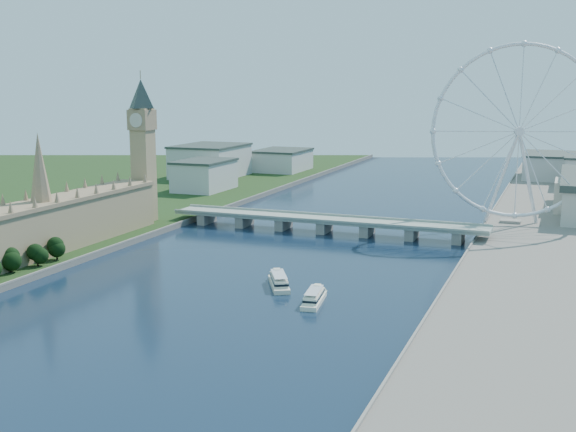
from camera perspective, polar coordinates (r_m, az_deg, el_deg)
The scene contains 8 objects.
ground at distance 240.67m, azimuth -20.99°, elevation -14.72°, with size 2000.00×2000.00×0.00m, color #182D44.
parliament_range at distance 438.88m, azimuth -18.79°, elevation -0.82°, with size 24.00×200.00×70.00m.
big_ben at distance 519.52m, azimuth -11.43°, elevation 6.53°, with size 20.02×20.02×110.00m.
westminster_bridge at distance 492.01m, azimuth 2.91°, elevation -0.52°, with size 220.00×22.00×9.50m.
london_eye at distance 516.01m, azimuth 17.80°, elevation 6.33°, with size 113.60×39.12×124.30m.
city_skyline at distance 732.37m, azimuth 12.28°, elevation 3.65°, with size 505.00×280.00×32.00m.
tour_boat_near at distance 360.94m, azimuth -0.72°, elevation -5.61°, with size 8.28×32.26×7.15m, color beige, non-canonical shape.
tour_boat_far at distance 335.11m, azimuth 2.06°, elevation -6.88°, with size 7.76×30.35×6.71m, color white, non-canonical shape.
Camera 1 is at (151.01, -159.03, 99.14)m, focal length 45.00 mm.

